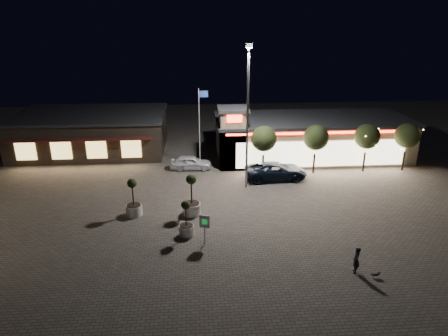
{
  "coord_description": "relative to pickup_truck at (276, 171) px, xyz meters",
  "views": [
    {
      "loc": [
        -2.48,
        -24.61,
        14.18
      ],
      "look_at": [
        -0.14,
        6.0,
        2.62
      ],
      "focal_mm": 32.0,
      "sensor_mm": 36.0,
      "label": 1
    }
  ],
  "objects": [
    {
      "name": "string_tree_c",
      "position": [
        8.99,
        1.33,
        2.76
      ],
      "size": [
        2.42,
        2.42,
        4.79
      ],
      "color": "#332319",
      "rests_on": "ground"
    },
    {
      "name": "white_sedan",
      "position": [
        -7.94,
        3.22,
        -0.1
      ],
      "size": [
        4.12,
        1.69,
        1.4
      ],
      "primitive_type": "imported",
      "rotation": [
        0.0,
        0.0,
        1.56
      ],
      "color": "white",
      "rests_on": "ground"
    },
    {
      "name": "pedestrian",
      "position": [
        1.8,
        -14.91,
        0.03
      ],
      "size": [
        0.54,
        0.69,
        1.66
      ],
      "primitive_type": "imported",
      "rotation": [
        0.0,
        0.0,
        -1.84
      ],
      "color": "black",
      "rests_on": "ground"
    },
    {
      "name": "dog",
      "position": [
        2.84,
        -15.51,
        -0.55
      ],
      "size": [
        0.47,
        0.17,
        0.25
      ],
      "color": "#59514C",
      "rests_on": "ground"
    },
    {
      "name": "ground",
      "position": [
        -5.01,
        -9.67,
        -0.8
      ],
      "size": [
        90.0,
        90.0,
        0.0
      ],
      "primitive_type": "plane",
      "color": "#685F54",
      "rests_on": "ground"
    },
    {
      "name": "pickup_truck",
      "position": [
        0.0,
        0.0,
        0.0
      ],
      "size": [
        5.87,
        2.9,
        1.6
      ],
      "primitive_type": "imported",
      "rotation": [
        0.0,
        0.0,
        1.61
      ],
      "color": "black",
      "rests_on": "ground"
    },
    {
      "name": "flagpole",
      "position": [
        -6.92,
        3.33,
        3.94
      ],
      "size": [
        0.95,
        0.1,
        8.0
      ],
      "color": "white",
      "rests_on": "ground"
    },
    {
      "name": "string_tree_a",
      "position": [
        -1.01,
        1.33,
        2.76
      ],
      "size": [
        2.42,
        2.42,
        4.79
      ],
      "color": "#332319",
      "rests_on": "ground"
    },
    {
      "name": "string_tree_d",
      "position": [
        12.99,
        1.33,
        2.76
      ],
      "size": [
        2.42,
        2.42,
        4.79
      ],
      "color": "#332319",
      "rests_on": "ground"
    },
    {
      "name": "planter_mid",
      "position": [
        -8.23,
        -9.73,
        0.01
      ],
      "size": [
        1.06,
        1.06,
        2.61
      ],
      "color": "white",
      "rests_on": "ground"
    },
    {
      "name": "floodlight_pole",
      "position": [
        -3.01,
        -1.67,
        6.22
      ],
      "size": [
        0.6,
        0.4,
        12.38
      ],
      "color": "gray",
      "rests_on": "ground"
    },
    {
      "name": "valet_sign",
      "position": [
        -6.99,
        -10.99,
        0.68
      ],
      "size": [
        0.68,
        0.27,
        2.11
      ],
      "color": "gray",
      "rests_on": "ground"
    },
    {
      "name": "string_tree_b",
      "position": [
        3.99,
        1.33,
        2.76
      ],
      "size": [
        2.42,
        2.42,
        4.79
      ],
      "color": "#332319",
      "rests_on": "ground"
    },
    {
      "name": "restaurant_building",
      "position": [
        -19.01,
        10.3,
        1.36
      ],
      "size": [
        16.4,
        11.0,
        4.3
      ],
      "color": "#382D23",
      "rests_on": "ground"
    },
    {
      "name": "retail_building",
      "position": [
        4.49,
        6.14,
        1.41
      ],
      "size": [
        20.4,
        8.4,
        6.1
      ],
      "color": "tan",
      "rests_on": "ground"
    },
    {
      "name": "planter_right",
      "position": [
        -7.84,
        -6.59,
        0.21
      ],
      "size": [
        1.34,
        1.34,
        3.29
      ],
      "color": "white",
      "rests_on": "ground"
    },
    {
      "name": "planter_left",
      "position": [
        -12.26,
        -6.42,
        0.13
      ],
      "size": [
        1.22,
        1.22,
        3.0
      ],
      "color": "white",
      "rests_on": "ground"
    }
  ]
}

